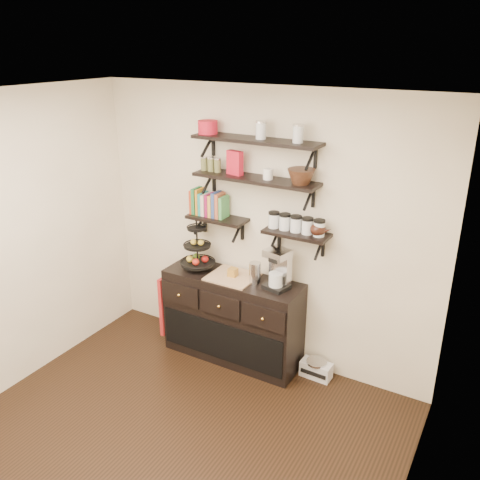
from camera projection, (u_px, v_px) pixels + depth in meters
name	position (u px, v px, depth m)	size (l,w,h in m)	color
floor	(155.00, 460.00, 3.96)	(3.50, 3.50, 0.00)	black
ceiling	(127.00, 104.00, 2.97)	(3.50, 3.50, 0.02)	white
back_wall	(261.00, 230.00, 4.88)	(3.50, 0.02, 2.70)	white
right_wall	(403.00, 388.00, 2.66)	(0.02, 3.50, 2.70)	white
shelf_top	(256.00, 141.00, 4.45)	(1.20, 0.27, 0.23)	black
shelf_mid	(255.00, 179.00, 4.58)	(1.20, 0.27, 0.23)	black
shelf_low_left	(218.00, 219.00, 4.95)	(0.60, 0.25, 0.23)	black
shelf_low_right	(297.00, 234.00, 4.56)	(0.60, 0.25, 0.23)	black
cookbooks	(210.00, 204.00, 4.94)	(0.36, 0.15, 0.26)	#AC3317
glass_canisters	(296.00, 225.00, 4.53)	(0.54, 0.10, 0.13)	silver
sideboard	(233.00, 317.00, 5.11)	(1.40, 0.50, 0.92)	black
fruit_stand	(198.00, 252.00, 5.07)	(0.35, 0.35, 0.51)	black
candle	(233.00, 272.00, 4.92)	(0.08, 0.08, 0.08)	#9F6F24
coffee_maker	(278.00, 269.00, 4.67)	(0.25, 0.24, 0.39)	black
thermal_carafe	(255.00, 273.00, 4.77)	(0.11, 0.11, 0.22)	silver
apron	(168.00, 303.00, 5.36)	(0.04, 0.28, 0.65)	maroon
radio	(316.00, 369.00, 4.91)	(0.30, 0.21, 0.18)	silver
recipe_box	(235.00, 163.00, 4.63)	(0.16, 0.06, 0.22)	red
walnut_bowl	(301.00, 177.00, 4.34)	(0.24, 0.24, 0.13)	black
ramekins	(268.00, 174.00, 4.49)	(0.09, 0.09, 0.10)	white
teapot	(318.00, 228.00, 4.44)	(0.19, 0.14, 0.14)	black
red_pot	(208.00, 127.00, 4.65)	(0.18, 0.18, 0.12)	red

